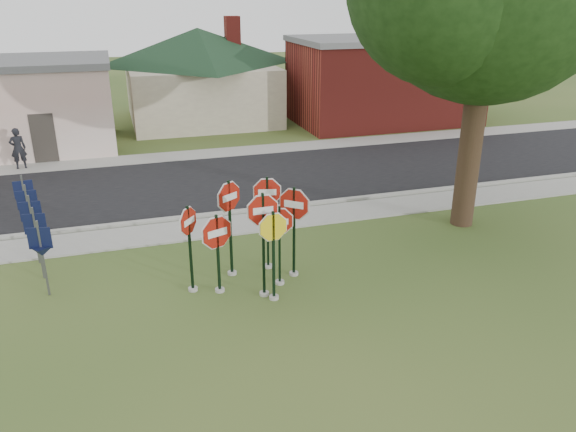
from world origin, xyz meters
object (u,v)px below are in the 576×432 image
object	(u,v)px
stop_sign_yellow	(273,245)
stop_sign_left	(217,244)
pedestrian	(18,148)
stop_sign_center	(263,230)

from	to	relation	value
stop_sign_yellow	stop_sign_left	size ratio (longest dim) A/B	1.09
stop_sign_left	pedestrian	xyz separation A→B (m)	(-6.09, 12.91, -0.40)
stop_sign_yellow	pedestrian	distance (m)	15.50
pedestrian	stop_sign_left	bearing A→B (deg)	104.58
stop_sign_left	pedestrian	size ratio (longest dim) A/B	1.27
stop_sign_yellow	pedestrian	size ratio (longest dim) A/B	1.38
stop_sign_left	stop_sign_yellow	bearing A→B (deg)	-32.19
stop_sign_center	pedestrian	distance (m)	15.21
stop_sign_center	pedestrian	size ratio (longest dim) A/B	1.61
stop_sign_yellow	pedestrian	xyz separation A→B (m)	(-7.29, 13.66, -0.52)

